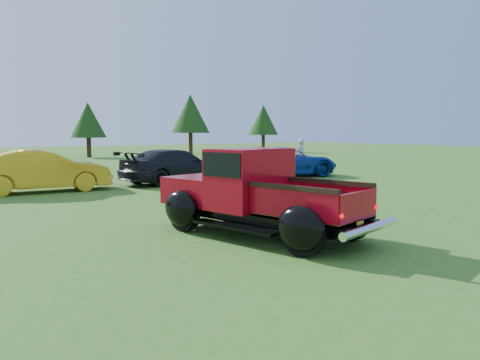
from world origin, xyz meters
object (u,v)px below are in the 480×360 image
(tree_mid_right, at_px, (88,120))
(show_car_yellow, at_px, (43,171))
(spectator, at_px, (300,156))
(pickup_truck, at_px, (250,193))
(tree_east, at_px, (190,114))
(tree_far_east, at_px, (263,120))
(show_car_grey, at_px, (175,166))
(show_car_blue, at_px, (285,162))

(tree_mid_right, xyz_separation_m, show_car_yellow, (-7.82, -20.86, -2.24))
(tree_mid_right, xyz_separation_m, spectator, (4.09, -20.73, -2.11))
(pickup_truck, xyz_separation_m, spectator, (9.86, 9.50, 0.03))
(tree_east, distance_m, tree_far_east, 9.06)
(tree_far_east, bearing_deg, tree_mid_right, -178.41)
(tree_mid_right, xyz_separation_m, show_car_grey, (-2.77, -20.87, -2.29))
(tree_mid_right, distance_m, spectator, 21.23)
(tree_east, bearing_deg, show_car_yellow, -129.57)
(pickup_truck, distance_m, show_car_grey, 9.82)
(tree_far_east, distance_m, show_car_yellow, 33.60)
(tree_east, xyz_separation_m, show_car_yellow, (-16.82, -20.36, -2.93))
(tree_far_east, distance_m, spectator, 25.49)
(show_car_grey, xyz_separation_m, show_car_blue, (5.43, -0.42, 0.00))
(pickup_truck, height_order, show_car_blue, pickup_truck)
(tree_east, distance_m, show_car_yellow, 26.57)
(tree_mid_right, relative_size, spectator, 2.57)
(tree_mid_right, bearing_deg, pickup_truck, -100.81)
(tree_far_east, height_order, show_car_yellow, tree_far_east)
(show_car_blue, bearing_deg, spectator, -56.64)
(tree_east, bearing_deg, tree_mid_right, 176.82)
(spectator, bearing_deg, show_car_grey, -8.23)
(show_car_grey, bearing_deg, tree_far_east, -55.49)
(tree_east, height_order, tree_far_east, tree_east)
(pickup_truck, relative_size, show_car_yellow, 1.12)
(tree_east, bearing_deg, show_car_grey, -120.01)
(tree_far_east, xyz_separation_m, show_car_blue, (-15.34, -21.80, -2.56))
(tree_far_east, height_order, pickup_truck, tree_far_east)
(spectator, bearing_deg, tree_far_east, -132.67)
(spectator, bearing_deg, tree_mid_right, -88.27)
(show_car_blue, distance_m, spectator, 1.55)
(tree_mid_right, relative_size, tree_far_east, 0.92)
(tree_mid_right, height_order, spectator, tree_mid_right)
(tree_mid_right, bearing_deg, spectator, -78.83)
(tree_mid_right, height_order, show_car_blue, tree_mid_right)
(tree_far_east, relative_size, spectator, 2.80)
(show_car_blue, bearing_deg, show_car_yellow, 99.32)
(show_car_yellow, xyz_separation_m, spectator, (11.92, 0.13, 0.13))
(pickup_truck, xyz_separation_m, show_car_grey, (3.00, 9.35, -0.14))
(pickup_truck, bearing_deg, tree_far_east, 38.78)
(pickup_truck, height_order, show_car_yellow, pickup_truck)
(tree_east, distance_m, spectator, 21.00)
(show_car_yellow, bearing_deg, tree_east, -35.25)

